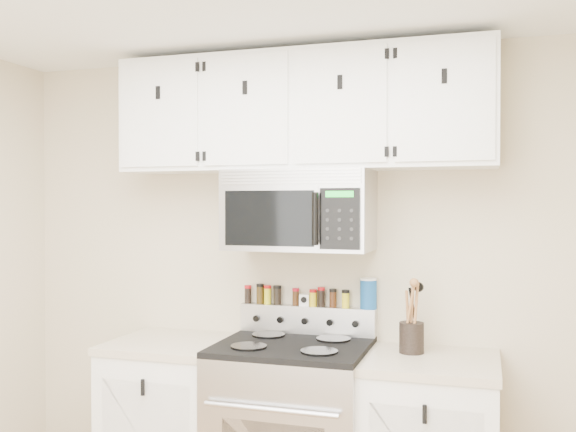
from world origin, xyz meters
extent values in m
cube|color=#C0B790|center=(0.00, 1.75, 1.25)|extent=(3.50, 0.01, 2.50)
cube|color=black|center=(0.00, 1.43, 0.94)|extent=(0.76, 0.65, 0.03)
cube|color=#B7B7BA|center=(0.00, 1.71, 1.03)|extent=(0.76, 0.08, 0.15)
cylinder|color=black|center=(-0.18, 1.28, 0.96)|extent=(0.18, 0.18, 0.01)
cylinder|color=black|center=(0.18, 1.28, 0.96)|extent=(0.18, 0.18, 0.01)
cylinder|color=black|center=(-0.18, 1.57, 0.96)|extent=(0.18, 0.18, 0.01)
cylinder|color=black|center=(0.18, 1.57, 0.96)|extent=(0.18, 0.18, 0.01)
cube|color=white|center=(-0.69, 1.45, 0.44)|extent=(0.62, 0.60, 0.88)
cube|color=tan|center=(-0.69, 1.45, 0.90)|extent=(0.64, 0.62, 0.04)
cube|color=tan|center=(0.69, 1.45, 0.90)|extent=(0.64, 0.62, 0.04)
cube|color=#9E9EA3|center=(0.00, 1.56, 1.63)|extent=(0.76, 0.38, 0.42)
cube|color=#B7B7BA|center=(0.00, 1.36, 1.80)|extent=(0.73, 0.01, 0.08)
cube|color=black|center=(-0.10, 1.36, 1.59)|extent=(0.47, 0.01, 0.28)
cube|color=black|center=(0.26, 1.36, 1.59)|extent=(0.20, 0.01, 0.30)
cylinder|color=black|center=(0.15, 1.33, 1.59)|extent=(0.03, 0.03, 0.26)
cube|color=white|center=(0.00, 1.58, 2.15)|extent=(2.00, 0.33, 0.62)
cube|color=white|center=(-0.75, 1.41, 2.15)|extent=(0.46, 0.01, 0.57)
cube|color=black|center=(-0.75, 1.41, 2.26)|extent=(0.02, 0.01, 0.07)
cube|color=white|center=(-0.25, 1.41, 2.15)|extent=(0.46, 0.01, 0.57)
cube|color=black|center=(-0.25, 1.41, 2.26)|extent=(0.03, 0.01, 0.07)
cube|color=white|center=(0.25, 1.41, 2.15)|extent=(0.46, 0.01, 0.57)
cube|color=black|center=(0.25, 1.41, 2.26)|extent=(0.03, 0.01, 0.07)
cube|color=white|center=(0.75, 1.41, 2.15)|extent=(0.46, 0.01, 0.57)
cube|color=black|center=(0.75, 1.41, 2.26)|extent=(0.02, 0.01, 0.07)
cylinder|color=black|center=(0.59, 1.53, 1.00)|extent=(0.12, 0.12, 0.15)
cylinder|color=#966336|center=(0.59, 1.53, 1.11)|extent=(0.01, 0.01, 0.28)
cylinder|color=#966336|center=(0.61, 1.52, 1.12)|extent=(0.01, 0.01, 0.30)
cylinder|color=#966336|center=(0.57, 1.54, 1.10)|extent=(0.01, 0.01, 0.26)
cylinder|color=black|center=(0.60, 1.55, 1.11)|extent=(0.01, 0.01, 0.27)
cylinder|color=#966336|center=(0.58, 1.51, 1.12)|extent=(0.01, 0.01, 0.29)
cube|color=white|center=(-0.01, 1.71, 1.13)|extent=(0.06, 0.05, 0.06)
cylinder|color=#165199|center=(0.34, 1.71, 1.18)|extent=(0.09, 0.09, 0.15)
cylinder|color=white|center=(0.34, 1.71, 1.26)|extent=(0.09, 0.09, 0.01)
cylinder|color=black|center=(-0.35, 1.71, 1.14)|extent=(0.04, 0.04, 0.08)
cylinder|color=#AE0D14|center=(-0.35, 1.71, 1.19)|extent=(0.04, 0.04, 0.02)
cylinder|color=#39290D|center=(-0.28, 1.71, 1.15)|extent=(0.04, 0.04, 0.10)
cylinder|color=black|center=(-0.28, 1.71, 1.20)|extent=(0.04, 0.04, 0.02)
cylinder|color=yellow|center=(-0.23, 1.71, 1.14)|extent=(0.04, 0.04, 0.09)
cylinder|color=#B40E0D|center=(-0.23, 1.71, 1.20)|extent=(0.04, 0.04, 0.02)
cylinder|color=black|center=(-0.17, 1.71, 1.14)|extent=(0.04, 0.04, 0.09)
cylinder|color=black|center=(-0.17, 1.71, 1.20)|extent=(0.05, 0.05, 0.02)
cylinder|color=#39200D|center=(-0.07, 1.71, 1.14)|extent=(0.04, 0.04, 0.08)
cylinder|color=maroon|center=(-0.07, 1.71, 1.19)|extent=(0.04, 0.04, 0.02)
cylinder|color=gold|center=(0.03, 1.71, 1.14)|extent=(0.04, 0.04, 0.08)
cylinder|color=#990B0F|center=(0.03, 1.71, 1.18)|extent=(0.04, 0.04, 0.02)
cylinder|color=black|center=(0.08, 1.71, 1.15)|extent=(0.04, 0.04, 0.09)
cylinder|color=#AA0D13|center=(0.08, 1.71, 1.20)|extent=(0.04, 0.04, 0.02)
cylinder|color=#41210F|center=(0.14, 1.71, 1.14)|extent=(0.04, 0.04, 0.08)
cylinder|color=black|center=(0.14, 1.71, 1.19)|extent=(0.04, 0.04, 0.02)
cylinder|color=yellow|center=(0.22, 1.71, 1.14)|extent=(0.04, 0.04, 0.08)
cylinder|color=black|center=(0.22, 1.71, 1.19)|extent=(0.04, 0.04, 0.02)
camera|label=1|loc=(0.94, -1.69, 1.66)|focal=40.00mm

